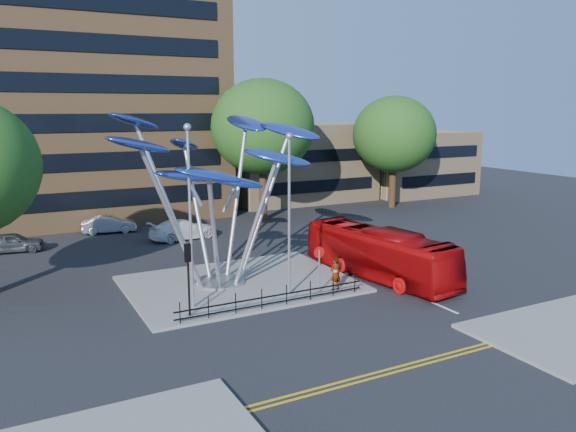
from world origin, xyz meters
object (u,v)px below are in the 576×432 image
tree_far (394,135)px  no_entry_sign_island (319,262)px  street_lamp_left (190,201)px  red_bus (379,253)px  parked_car_right (183,229)px  parked_car_left (12,242)px  parked_car_mid (109,224)px  street_lamp_right (289,200)px  traffic_light_island (188,264)px  pedestrian (335,274)px  tree_right (263,127)px  leaf_sculpture (214,161)px

tree_far → no_entry_sign_island: (-20.00, -19.48, -5.29)m
street_lamp_left → red_bus: (11.10, 0.06, -3.90)m
street_lamp_left → parked_car_right: bearing=74.4°
no_entry_sign_island → parked_car_left: (-13.82, 17.33, -1.14)m
tree_far → parked_car_right: (-22.37, -3.73, -6.37)m
parked_car_mid → street_lamp_right: bearing=-156.2°
tree_far → traffic_light_island: tree_far is taller
tree_far → red_bus: bearing=-129.9°
street_lamp_right → pedestrian: 4.80m
tree_right → tree_far: bearing=0.0°
red_bus → parked_car_mid: 22.59m
tree_far → pedestrian: bearing=-134.3°
traffic_light_island → tree_far: bearing=35.8°
street_lamp_right → tree_far: bearing=41.5°
street_lamp_left → pedestrian: bearing=-7.6°
leaf_sculpture → parked_car_mid: leaf_sculpture is taller
street_lamp_left → street_lamp_right: 5.03m
tree_right → red_bus: (-1.40, -18.44, -6.58)m
street_lamp_right → red_bus: street_lamp_right is taller
parked_car_left → red_bus: bearing=-121.7°
parked_car_left → pedestrian: bearing=-129.7°
tree_far → street_lamp_right: size_ratio=1.30×
leaf_sculpture → street_lamp_left: leaf_sculpture is taller
tree_far → street_lamp_left: size_ratio=1.23×
tree_right → traffic_light_island: size_ratio=3.54×
traffic_light_island → street_lamp_right: bearing=5.2°
tree_far → parked_car_left: size_ratio=2.72×
street_lamp_right → street_lamp_left: bearing=174.3°
traffic_light_island → no_entry_sign_island: (7.00, 0.02, -0.80)m
traffic_light_island → no_entry_sign_island: bearing=0.1°
red_bus → parked_car_mid: (-11.48, 19.44, -0.78)m
tree_right → tree_far: tree_right is taller
street_lamp_right → no_entry_sign_island: (1.50, -0.48, -3.28)m
tree_right → parked_car_mid: (-12.88, 1.00, -7.36)m
leaf_sculpture → street_lamp_left: (-2.43, -3.18, -1.52)m
red_bus → pedestrian: 3.78m
parked_car_mid → parked_car_right: bearing=-127.7°
tree_right → parked_car_right: bearing=-156.0°
parked_car_left → tree_far: bearing=-76.6°
parked_car_mid → parked_car_left: bearing=123.2°
street_lamp_left → parked_car_right: street_lamp_left is taller
traffic_light_island → parked_car_left: (-6.82, 17.35, -1.94)m
leaf_sculpture → street_lamp_right: bearing=-55.1°
parked_car_mid → tree_far: bearing=-83.4°
street_lamp_left → parked_car_left: (-7.32, 16.35, -4.68)m
parked_car_left → tree_right: bearing=-74.0°
tree_right → leaf_sculpture: size_ratio=0.95×
tree_right → parked_car_right: (-8.37, -3.73, -7.30)m
tree_right → parked_car_left: bearing=-173.8°
traffic_light_island → no_entry_sign_island: size_ratio=1.40×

